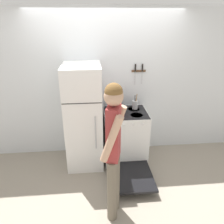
{
  "coord_description": "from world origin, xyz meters",
  "views": [
    {
      "loc": [
        -0.24,
        -3.64,
        2.37
      ],
      "look_at": [
        0.06,
        -0.47,
        0.98
      ],
      "focal_mm": 35.0,
      "sensor_mm": 36.0,
      "label": 1
    }
  ],
  "objects_px": {
    "dutch_oven_pot": "(117,112)",
    "person": "(113,147)",
    "refrigerator": "(84,117)",
    "tea_kettle": "(116,105)",
    "stove_range": "(125,137)",
    "utensil_jar": "(135,105)"
  },
  "relations": [
    {
      "from": "stove_range",
      "to": "person",
      "type": "distance_m",
      "value": 1.34
    },
    {
      "from": "refrigerator",
      "to": "utensil_jar",
      "type": "xyz_separation_m",
      "value": [
        0.88,
        0.17,
        0.12
      ]
    },
    {
      "from": "stove_range",
      "to": "dutch_oven_pot",
      "type": "height_order",
      "value": "dutch_oven_pot"
    },
    {
      "from": "refrigerator",
      "to": "person",
      "type": "relative_size",
      "value": 0.97
    },
    {
      "from": "tea_kettle",
      "to": "person",
      "type": "xyz_separation_m",
      "value": [
        -0.18,
        -1.34,
        0.03
      ]
    },
    {
      "from": "utensil_jar",
      "to": "person",
      "type": "bearing_deg",
      "value": -110.69
    },
    {
      "from": "tea_kettle",
      "to": "refrigerator",
      "type": "bearing_deg",
      "value": -163.4
    },
    {
      "from": "refrigerator",
      "to": "dutch_oven_pot",
      "type": "bearing_deg",
      "value": -9.67
    },
    {
      "from": "stove_range",
      "to": "dutch_oven_pot",
      "type": "xyz_separation_m",
      "value": [
        -0.16,
        -0.09,
        0.52
      ]
    },
    {
      "from": "stove_range",
      "to": "dutch_oven_pot",
      "type": "distance_m",
      "value": 0.55
    },
    {
      "from": "refrigerator",
      "to": "tea_kettle",
      "type": "relative_size",
      "value": 6.62
    },
    {
      "from": "refrigerator",
      "to": "stove_range",
      "type": "height_order",
      "value": "refrigerator"
    },
    {
      "from": "refrigerator",
      "to": "utensil_jar",
      "type": "height_order",
      "value": "refrigerator"
    },
    {
      "from": "stove_range",
      "to": "utensil_jar",
      "type": "bearing_deg",
      "value": 43.38
    },
    {
      "from": "stove_range",
      "to": "tea_kettle",
      "type": "height_order",
      "value": "tea_kettle"
    },
    {
      "from": "dutch_oven_pot",
      "to": "utensil_jar",
      "type": "xyz_separation_m",
      "value": [
        0.34,
        0.26,
        0.01
      ]
    },
    {
      "from": "person",
      "to": "dutch_oven_pot",
      "type": "bearing_deg",
      "value": 6.52
    },
    {
      "from": "utensil_jar",
      "to": "person",
      "type": "xyz_separation_m",
      "value": [
        -0.51,
        -1.34,
        0.03
      ]
    },
    {
      "from": "tea_kettle",
      "to": "person",
      "type": "bearing_deg",
      "value": -97.47
    },
    {
      "from": "dutch_oven_pot",
      "to": "person",
      "type": "distance_m",
      "value": 1.1
    },
    {
      "from": "refrigerator",
      "to": "dutch_oven_pot",
      "type": "xyz_separation_m",
      "value": [
        0.54,
        -0.09,
        0.11
      ]
    },
    {
      "from": "dutch_oven_pot",
      "to": "tea_kettle",
      "type": "xyz_separation_m",
      "value": [
        0.01,
        0.25,
        0.01
      ]
    }
  ]
}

